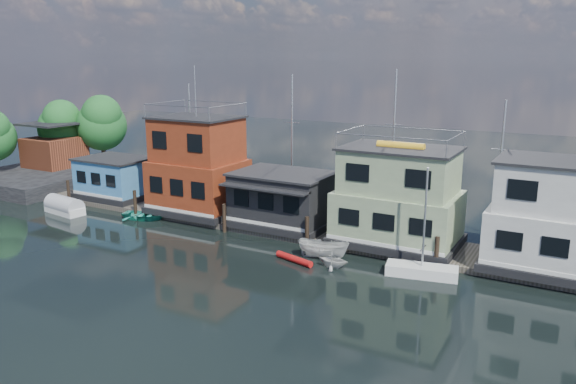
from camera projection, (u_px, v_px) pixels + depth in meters
The scene contains 16 objects.
ground at pixel (189, 284), 32.71m from camera, with size 160.00×160.00×0.00m, color black.
dock at pixel (289, 228), 42.86m from camera, with size 48.00×5.00×0.40m, color #595147.
houseboat_blue at pixel (115, 178), 50.89m from camera, with size 6.40×4.90×3.66m.
houseboat_red at pixel (198, 167), 45.95m from camera, with size 7.40×5.90×11.86m.
houseboat_dark at pixel (283, 199), 42.56m from camera, with size 7.40×6.10×4.06m.
houseboat_green at pixel (398, 199), 38.05m from camera, with size 8.40×5.90×7.03m.
houseboat_white at pixel (561, 219), 33.33m from camera, with size 8.40×5.90×6.66m.
pilings at pixel (266, 225), 40.43m from camera, with size 42.28×0.28×2.20m.
background_masts at pixel (378, 152), 44.45m from camera, with size 36.40×0.16×12.00m.
shore at pixel (55, 146), 59.82m from camera, with size 12.40×15.72×8.24m.
tarp_runabout at pixel (64, 207), 47.35m from camera, with size 4.06×2.08×1.58m.
motorboat at pixel (323, 249), 36.68m from camera, with size 1.31×3.48×1.34m, color silver.
red_kayak at pixel (294, 259), 36.19m from camera, with size 0.43×0.43×2.93m, color #B71413.
dinghy_teal at pixel (144, 215), 45.65m from camera, with size 2.57×3.60×0.75m, color teal.
dinghy_white at pixel (333, 260), 35.22m from camera, with size 1.67×1.93×1.02m, color beige.
day_sailer at pixel (422, 270), 33.87m from camera, with size 4.44×2.22×6.69m.
Camera 1 is at (19.89, -23.86, 12.95)m, focal length 35.00 mm.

